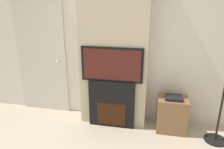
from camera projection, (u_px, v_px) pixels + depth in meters
wall_back at (116, 42)px, 3.63m from camera, size 6.00×0.06×2.70m
chimney_breast at (114, 45)px, 3.44m from camera, size 1.09×0.35×2.70m
fireplace at (112, 104)px, 3.60m from camera, size 0.75×0.15×0.80m
television at (112, 64)px, 3.37m from camera, size 0.97×0.07×0.55m
media_stand at (172, 113)px, 3.51m from camera, size 0.47×0.39×0.61m
entry_door at (42, 58)px, 3.94m from camera, size 0.92×0.09×2.04m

